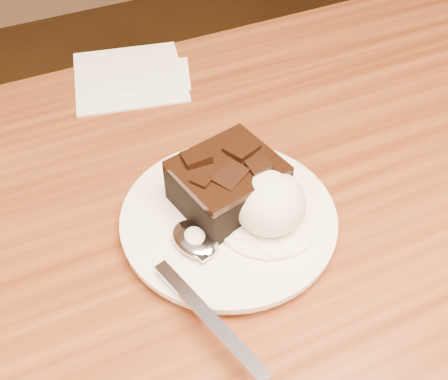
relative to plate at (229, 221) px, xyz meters
name	(u,v)px	position (x,y,z in m)	size (l,w,h in m)	color
plate	(229,221)	(0.00, 0.00, 0.00)	(0.20, 0.20, 0.02)	white
brownie	(227,186)	(0.01, 0.02, 0.03)	(0.09, 0.08, 0.04)	black
ice_cream_scoop	(269,202)	(0.03, -0.02, 0.03)	(0.06, 0.07, 0.05)	white
melt_puddle	(267,218)	(0.03, -0.02, 0.01)	(0.10, 0.10, 0.00)	white
spoon	(195,240)	(-0.04, -0.02, 0.01)	(0.04, 0.19, 0.01)	silver
napkin	(129,76)	(-0.01, 0.27, -0.01)	(0.13, 0.13, 0.01)	white
crumb_a	(253,207)	(0.02, 0.00, 0.01)	(0.01, 0.01, 0.00)	black
crumb_b	(221,228)	(-0.01, -0.01, 0.01)	(0.01, 0.01, 0.00)	black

